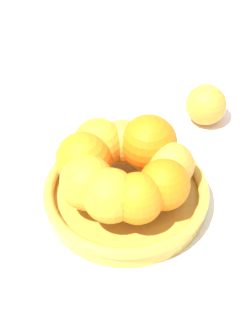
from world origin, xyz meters
The scene contains 4 objects.
ground_plane centered at (0.00, 0.00, 0.00)m, with size 4.00×4.00×0.00m, color white.
fruit_bowl centered at (0.00, 0.00, 0.02)m, with size 0.24×0.24×0.04m.
orange_pile centered at (0.00, 0.00, 0.07)m, with size 0.19×0.19×0.08m.
stray_orange centered at (0.06, -0.22, 0.03)m, with size 0.07×0.07×0.07m, color orange.
Camera 1 is at (-0.42, 0.34, 0.62)m, focal length 60.00 mm.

